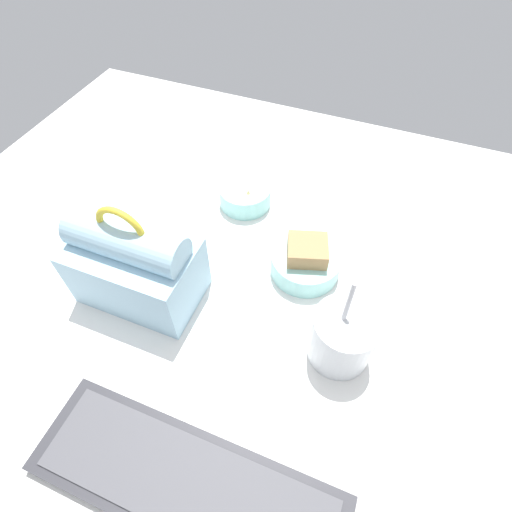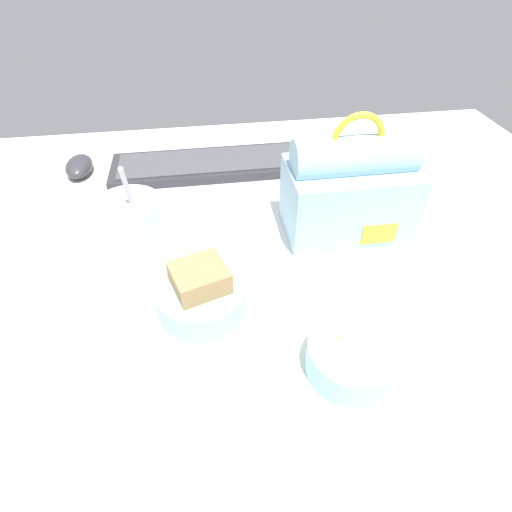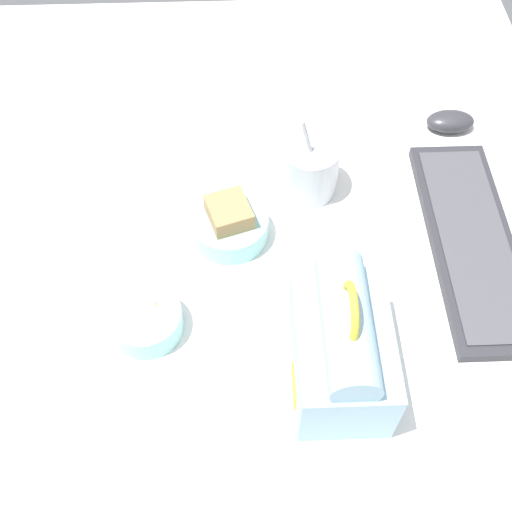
% 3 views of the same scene
% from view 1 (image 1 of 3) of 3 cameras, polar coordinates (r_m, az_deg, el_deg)
% --- Properties ---
extents(desk_surface, '(1.40, 1.10, 0.02)m').
position_cam_1_polar(desk_surface, '(0.72, 0.96, -4.00)').
color(desk_surface, white).
rests_on(desk_surface, ground).
extents(keyboard, '(0.40, 0.13, 0.02)m').
position_cam_1_polar(keyboard, '(0.58, -9.79, -29.37)').
color(keyboard, '#2D2D33').
rests_on(keyboard, desk_surface).
extents(lunch_bag, '(0.20, 0.13, 0.20)m').
position_cam_1_polar(lunch_bag, '(0.66, -16.86, -1.20)').
color(lunch_bag, '#9EC6DB').
rests_on(lunch_bag, desk_surface).
extents(soup_cup, '(0.10, 0.10, 0.16)m').
position_cam_1_polar(soup_cup, '(0.61, 12.26, -11.19)').
color(soup_cup, silver).
rests_on(soup_cup, desk_surface).
extents(bento_bowl_sandwich, '(0.12, 0.12, 0.07)m').
position_cam_1_polar(bento_bowl_sandwich, '(0.71, 7.12, -0.70)').
color(bento_bowl_sandwich, '#93D1CC').
rests_on(bento_bowl_sandwich, desk_surface).
extents(bento_bowl_snacks, '(0.11, 0.11, 0.05)m').
position_cam_1_polar(bento_bowl_snacks, '(0.82, -1.56, 8.74)').
color(bento_bowl_snacks, '#93D1CC').
rests_on(bento_bowl_snacks, desk_surface).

